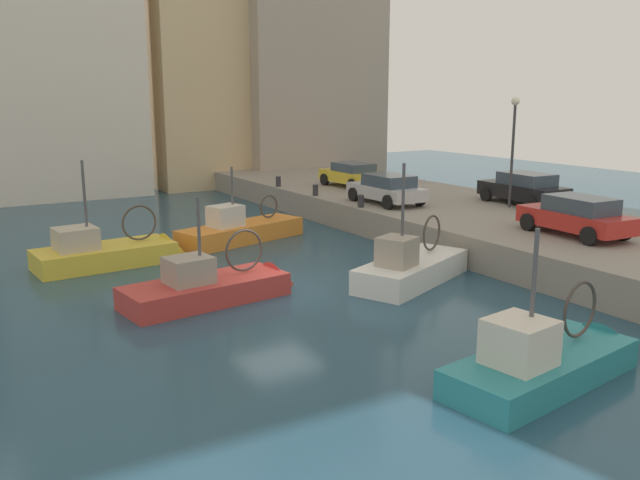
{
  "coord_description": "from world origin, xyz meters",
  "views": [
    {
      "loc": [
        -9.46,
        -18.48,
        6.16
      ],
      "look_at": [
        2.23,
        1.01,
        1.2
      ],
      "focal_mm": 37.65,
      "sensor_mm": 36.0,
      "label": 1
    }
  ],
  "objects_px": {
    "fishing_boat_teal": "(550,372)",
    "mooring_bollard_mid": "(315,190)",
    "parked_car_yellow": "(352,174)",
    "quay_streetlamp": "(514,134)",
    "fishing_boat_red": "(217,296)",
    "mooring_bollard_south": "(361,201)",
    "fishing_boat_orange": "(247,238)",
    "fishing_boat_white": "(416,277)",
    "parked_car_black": "(524,188)",
    "parked_car_red": "(576,216)",
    "fishing_boat_yellow": "(115,261)",
    "mooring_bollard_north": "(278,181)",
    "parked_car_silver": "(387,189)"
  },
  "relations": [
    {
      "from": "fishing_boat_orange",
      "to": "fishing_boat_white",
      "type": "bearing_deg",
      "value": -75.73
    },
    {
      "from": "parked_car_red",
      "to": "quay_streetlamp",
      "type": "xyz_separation_m",
      "value": [
        2.57,
        5.58,
        2.53
      ]
    },
    {
      "from": "mooring_bollard_mid",
      "to": "mooring_bollard_south",
      "type": "bearing_deg",
      "value": -90.0
    },
    {
      "from": "parked_car_yellow",
      "to": "fishing_boat_orange",
      "type": "bearing_deg",
      "value": -151.93
    },
    {
      "from": "fishing_boat_orange",
      "to": "mooring_bollard_south",
      "type": "height_order",
      "value": "fishing_boat_orange"
    },
    {
      "from": "fishing_boat_orange",
      "to": "quay_streetlamp",
      "type": "xyz_separation_m",
      "value": [
        10.67,
        -4.79,
        4.34
      ]
    },
    {
      "from": "parked_car_yellow",
      "to": "parked_car_black",
      "type": "bearing_deg",
      "value": -68.41
    },
    {
      "from": "parked_car_yellow",
      "to": "parked_car_silver",
      "type": "bearing_deg",
      "value": -107.63
    },
    {
      "from": "fishing_boat_yellow",
      "to": "parked_car_silver",
      "type": "xyz_separation_m",
      "value": [
        12.54,
        0.18,
        1.78
      ]
    },
    {
      "from": "fishing_boat_teal",
      "to": "fishing_boat_yellow",
      "type": "bearing_deg",
      "value": 110.31
    },
    {
      "from": "parked_car_yellow",
      "to": "quay_streetlamp",
      "type": "bearing_deg",
      "value": -76.06
    },
    {
      "from": "fishing_boat_orange",
      "to": "mooring_bollard_north",
      "type": "bearing_deg",
      "value": 53.06
    },
    {
      "from": "fishing_boat_white",
      "to": "quay_streetlamp",
      "type": "distance_m",
      "value": 10.29
    },
    {
      "from": "fishing_boat_red",
      "to": "quay_streetlamp",
      "type": "bearing_deg",
      "value": 9.47
    },
    {
      "from": "fishing_boat_yellow",
      "to": "fishing_boat_orange",
      "type": "bearing_deg",
      "value": 12.36
    },
    {
      "from": "parked_car_silver",
      "to": "mooring_bollard_mid",
      "type": "xyz_separation_m",
      "value": [
        -1.58,
        3.8,
        -0.42
      ]
    },
    {
      "from": "fishing_boat_yellow",
      "to": "parked_car_black",
      "type": "height_order",
      "value": "fishing_boat_yellow"
    },
    {
      "from": "mooring_bollard_mid",
      "to": "fishing_boat_orange",
      "type": "bearing_deg",
      "value": -151.91
    },
    {
      "from": "fishing_boat_yellow",
      "to": "mooring_bollard_north",
      "type": "xyz_separation_m",
      "value": [
        10.97,
        7.98,
        1.36
      ]
    },
    {
      "from": "fishing_boat_teal",
      "to": "quay_streetlamp",
      "type": "height_order",
      "value": "quay_streetlamp"
    },
    {
      "from": "parked_car_silver",
      "to": "quay_streetlamp",
      "type": "height_order",
      "value": "quay_streetlamp"
    },
    {
      "from": "fishing_boat_red",
      "to": "mooring_bollard_south",
      "type": "distance_m",
      "value": 11.21
    },
    {
      "from": "fishing_boat_white",
      "to": "mooring_bollard_mid",
      "type": "distance_m",
      "value": 11.83
    },
    {
      "from": "fishing_boat_white",
      "to": "mooring_bollard_mid",
      "type": "relative_size",
      "value": 10.78
    },
    {
      "from": "parked_car_red",
      "to": "mooring_bollard_south",
      "type": "height_order",
      "value": "parked_car_red"
    },
    {
      "from": "parked_car_yellow",
      "to": "mooring_bollard_north",
      "type": "height_order",
      "value": "parked_car_yellow"
    },
    {
      "from": "mooring_bollard_north",
      "to": "mooring_bollard_south",
      "type": "bearing_deg",
      "value": -90.0
    },
    {
      "from": "parked_car_silver",
      "to": "fishing_boat_orange",
      "type": "bearing_deg",
      "value": 170.37
    },
    {
      "from": "parked_car_black",
      "to": "mooring_bollard_north",
      "type": "xyz_separation_m",
      "value": [
        -6.88,
        11.13,
        -0.47
      ]
    },
    {
      "from": "fishing_boat_white",
      "to": "parked_car_red",
      "type": "relative_size",
      "value": 1.4
    },
    {
      "from": "fishing_boat_teal",
      "to": "mooring_bollard_mid",
      "type": "xyz_separation_m",
      "value": [
        5.33,
        19.22,
        1.34
      ]
    },
    {
      "from": "fishing_boat_orange",
      "to": "mooring_bollard_mid",
      "type": "distance_m",
      "value": 5.85
    },
    {
      "from": "fishing_boat_teal",
      "to": "parked_car_yellow",
      "type": "height_order",
      "value": "fishing_boat_teal"
    },
    {
      "from": "fishing_boat_teal",
      "to": "fishing_boat_orange",
      "type": "xyz_separation_m",
      "value": [
        0.31,
        16.54,
        -0.03
      ]
    },
    {
      "from": "parked_car_black",
      "to": "mooring_bollard_south",
      "type": "relative_size",
      "value": 7.86
    },
    {
      "from": "fishing_boat_white",
      "to": "parked_car_black",
      "type": "xyz_separation_m",
      "value": [
        9.68,
        4.29,
        1.83
      ]
    },
    {
      "from": "fishing_boat_white",
      "to": "parked_car_silver",
      "type": "xyz_separation_m",
      "value": [
        4.38,
        7.62,
        1.78
      ]
    },
    {
      "from": "fishing_boat_teal",
      "to": "parked_car_silver",
      "type": "height_order",
      "value": "fishing_boat_teal"
    },
    {
      "from": "fishing_boat_orange",
      "to": "fishing_boat_red",
      "type": "xyz_separation_m",
      "value": [
        -4.36,
        -7.3,
        -0.0
      ]
    },
    {
      "from": "fishing_boat_yellow",
      "to": "parked_car_red",
      "type": "xyz_separation_m",
      "value": [
        14.05,
        -9.07,
        1.81
      ]
    },
    {
      "from": "parked_car_silver",
      "to": "mooring_bollard_south",
      "type": "distance_m",
      "value": 1.65
    },
    {
      "from": "fishing_boat_teal",
      "to": "fishing_boat_orange",
      "type": "bearing_deg",
      "value": 88.94
    },
    {
      "from": "parked_car_yellow",
      "to": "quay_streetlamp",
      "type": "distance_m",
      "value": 9.88
    },
    {
      "from": "fishing_boat_white",
      "to": "parked_car_silver",
      "type": "bearing_deg",
      "value": 60.11
    },
    {
      "from": "parked_car_yellow",
      "to": "parked_car_red",
      "type": "relative_size",
      "value": 0.93
    },
    {
      "from": "parked_car_yellow",
      "to": "mooring_bollard_south",
      "type": "xyz_separation_m",
      "value": [
        -3.35,
        -5.79,
        -0.41
      ]
    },
    {
      "from": "parked_car_black",
      "to": "mooring_bollard_mid",
      "type": "height_order",
      "value": "parked_car_black"
    },
    {
      "from": "mooring_bollard_mid",
      "to": "quay_streetlamp",
      "type": "distance_m",
      "value": 9.83
    },
    {
      "from": "fishing_boat_white",
      "to": "fishing_boat_teal",
      "type": "bearing_deg",
      "value": -107.95
    },
    {
      "from": "fishing_boat_red",
      "to": "quay_streetlamp",
      "type": "height_order",
      "value": "quay_streetlamp"
    }
  ]
}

